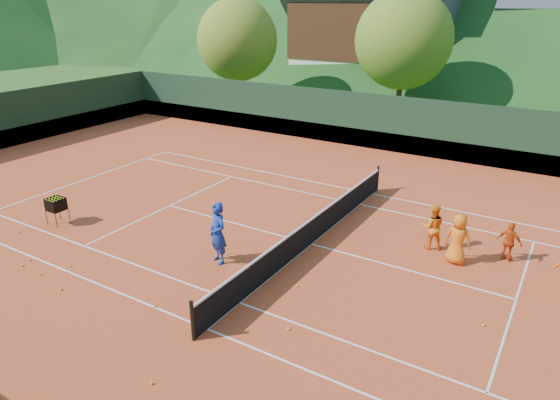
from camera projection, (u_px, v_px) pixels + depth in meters
The scene contains 29 objects.
ground at pixel (311, 244), 16.82m from camera, with size 400.00×400.00×0.00m, color #274D18.
clay_court at pixel (311, 244), 16.82m from camera, with size 40.00×24.00×0.02m, color #BC401E.
coach at pixel (218, 233), 15.30m from camera, with size 0.73×0.48×1.99m, color #173396.
student_a at pixel (433, 227), 16.27m from camera, with size 0.74×0.58×1.53m, color orange.
student_b at pixel (509, 242), 15.52m from camera, with size 0.76×0.32×1.29m, color #D04712.
student_c at pixel (458, 239), 15.33m from camera, with size 0.80×0.52×1.63m, color orange.
tennis_ball_0 at pixel (289, 329), 12.43m from camera, with size 0.07×0.07×0.07m, color #CED824.
tennis_ball_1 at pixel (155, 306), 13.34m from camera, with size 0.07×0.07×0.07m, color #CED824.
tennis_ball_2 at pixel (152, 383), 10.67m from camera, with size 0.07×0.07×0.07m, color #CED824.
tennis_ball_3 at pixel (213, 231), 17.65m from camera, with size 0.07×0.07×0.07m, color #CED824.
tennis_ball_4 at pixel (30, 260), 15.73m from camera, with size 0.07×0.07×0.07m, color #CED824.
tennis_ball_6 at pixel (297, 286), 14.30m from camera, with size 0.07×0.07×0.07m, color #CED824.
tennis_ball_7 at pixel (71, 266), 15.35m from camera, with size 0.07×0.07×0.07m, color #CED824.
tennis_ball_8 at pixel (61, 289), 14.13m from camera, with size 0.07×0.07×0.07m, color #CED824.
tennis_ball_9 at pixel (87, 220), 18.54m from camera, with size 0.07×0.07×0.07m, color #CED824.
tennis_ball_10 at pixel (483, 325), 12.58m from camera, with size 0.07×0.07×0.07m, color #CED824.
tennis_ball_11 at pixel (70, 239), 17.07m from camera, with size 0.07×0.07×0.07m, color #CED824.
tennis_ball_12 at pixel (19, 232), 17.58m from camera, with size 0.07×0.07×0.07m, color #CED824.
tennis_ball_13 at pixel (243, 258), 15.86m from camera, with size 0.07×0.07×0.07m, color #CED824.
tennis_ball_15 at pixel (248, 282), 14.47m from camera, with size 0.07×0.07×0.07m, color #CED824.
tennis_ball_16 at pixel (41, 274), 14.91m from camera, with size 0.07×0.07×0.07m, color #CED824.
tennis_ball_17 at pixel (22, 265), 15.39m from camera, with size 0.07×0.07×0.07m, color #CED824.
court_lines at pixel (311, 244), 16.81m from camera, with size 23.83×11.03×0.00m.
tennis_net at pixel (311, 231), 16.63m from camera, with size 0.10×12.07×1.10m.
perimeter_fence at pixel (312, 210), 16.35m from camera, with size 40.40×24.24×3.00m.
ball_hopper at pixel (56, 205), 18.06m from camera, with size 0.57×0.57×1.00m.
chalet_left at pixel (375, 24), 43.26m from camera, with size 13.80×9.93×12.92m.
tree_a at pixel (238, 40), 36.98m from camera, with size 6.00×6.00×7.88m.
tree_b at pixel (404, 40), 32.61m from camera, with size 6.40×6.40×8.40m.
Camera 1 is at (6.98, -13.35, 7.69)m, focal length 32.00 mm.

